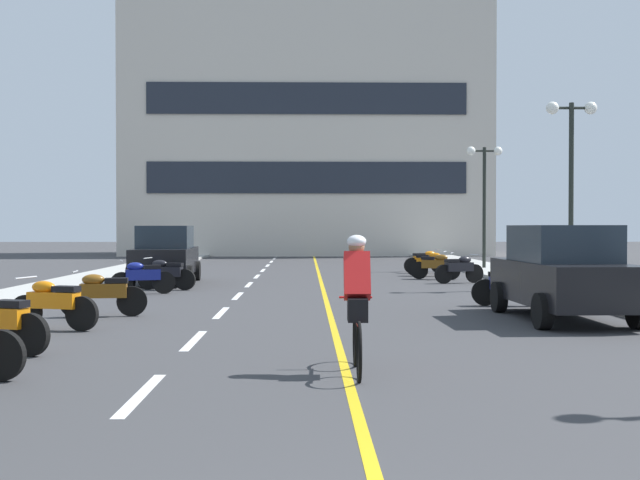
% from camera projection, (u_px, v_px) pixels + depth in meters
% --- Properties ---
extents(ground_plane, '(140.00, 140.00, 0.00)m').
position_uv_depth(ground_plane, '(314.00, 287.00, 23.49)').
color(ground_plane, '#38383A').
extents(curb_left, '(2.40, 72.00, 0.12)m').
position_uv_depth(curb_left, '(97.00, 279.00, 26.36)').
color(curb_left, '#A8A8A3').
rests_on(curb_left, ground).
extents(curb_right, '(2.40, 72.00, 0.12)m').
position_uv_depth(curb_right, '(527.00, 278.00, 26.62)').
color(curb_right, '#A8A8A3').
rests_on(curb_right, ground).
extents(lane_dash_1, '(0.14, 2.20, 0.01)m').
position_uv_depth(lane_dash_1, '(141.00, 394.00, 8.46)').
color(lane_dash_1, silver).
rests_on(lane_dash_1, ground).
extents(lane_dash_2, '(0.14, 2.20, 0.01)m').
position_uv_depth(lane_dash_2, '(194.00, 340.00, 12.46)').
color(lane_dash_2, silver).
rests_on(lane_dash_2, ground).
extents(lane_dash_3, '(0.14, 2.20, 0.01)m').
position_uv_depth(lane_dash_3, '(221.00, 313.00, 16.46)').
color(lane_dash_3, silver).
rests_on(lane_dash_3, ground).
extents(lane_dash_4, '(0.14, 2.20, 0.01)m').
position_uv_depth(lane_dash_4, '(238.00, 296.00, 20.46)').
color(lane_dash_4, silver).
rests_on(lane_dash_4, ground).
extents(lane_dash_5, '(0.14, 2.20, 0.01)m').
position_uv_depth(lane_dash_5, '(249.00, 285.00, 24.46)').
color(lane_dash_5, silver).
rests_on(lane_dash_5, ground).
extents(lane_dash_6, '(0.14, 2.20, 0.01)m').
position_uv_depth(lane_dash_6, '(257.00, 276.00, 28.46)').
color(lane_dash_6, silver).
rests_on(lane_dash_6, ground).
extents(lane_dash_7, '(0.14, 2.20, 0.01)m').
position_uv_depth(lane_dash_7, '(263.00, 270.00, 32.46)').
color(lane_dash_7, silver).
rests_on(lane_dash_7, ground).
extents(lane_dash_8, '(0.14, 2.20, 0.01)m').
position_uv_depth(lane_dash_8, '(268.00, 266.00, 36.45)').
color(lane_dash_8, silver).
rests_on(lane_dash_8, ground).
extents(lane_dash_9, '(0.14, 2.20, 0.01)m').
position_uv_depth(lane_dash_9, '(271.00, 262.00, 40.45)').
color(lane_dash_9, silver).
rests_on(lane_dash_9, ground).
extents(lane_dash_10, '(0.14, 2.20, 0.01)m').
position_uv_depth(lane_dash_10, '(274.00, 259.00, 44.45)').
color(lane_dash_10, silver).
rests_on(lane_dash_10, ground).
extents(lane_dash_11, '(0.14, 2.20, 0.01)m').
position_uv_depth(lane_dash_11, '(277.00, 256.00, 48.45)').
color(lane_dash_11, silver).
rests_on(lane_dash_11, ground).
extents(centre_line_yellow, '(0.12, 66.00, 0.01)m').
position_uv_depth(centre_line_yellow, '(320.00, 280.00, 26.50)').
color(centre_line_yellow, gold).
rests_on(centre_line_yellow, ground).
extents(office_building, '(22.75, 8.89, 15.76)m').
position_uv_depth(office_building, '(307.00, 134.00, 51.74)').
color(office_building, beige).
rests_on(office_building, ground).
extents(street_lamp_mid, '(1.46, 0.36, 5.24)m').
position_uv_depth(street_lamp_mid, '(571.00, 151.00, 22.64)').
color(street_lamp_mid, black).
rests_on(street_lamp_mid, curb_right).
extents(street_lamp_far, '(1.46, 0.36, 4.94)m').
position_uv_depth(street_lamp_far, '(484.00, 179.00, 32.28)').
color(street_lamp_far, black).
rests_on(street_lamp_far, curb_right).
extents(parked_car_near, '(2.01, 4.25, 1.82)m').
position_uv_depth(parked_car_near, '(562.00, 272.00, 15.22)').
color(parked_car_near, black).
rests_on(parked_car_near, ground).
extents(parked_car_mid, '(2.08, 4.28, 1.82)m').
position_uv_depth(parked_car_mid, '(165.00, 255.00, 24.92)').
color(parked_car_mid, black).
rests_on(parked_car_mid, ground).
extents(motorcycle_4, '(1.66, 0.73, 0.92)m').
position_uv_depth(motorcycle_4, '(53.00, 303.00, 13.72)').
color(motorcycle_4, black).
rests_on(motorcycle_4, ground).
extents(motorcycle_5, '(1.70, 0.60, 0.92)m').
position_uv_depth(motorcycle_5, '(103.00, 293.00, 15.75)').
color(motorcycle_5, black).
rests_on(motorcycle_5, ground).
extents(motorcycle_6, '(1.70, 0.60, 0.92)m').
position_uv_depth(motorcycle_6, '(510.00, 285.00, 17.89)').
color(motorcycle_6, black).
rests_on(motorcycle_6, ground).
extents(motorcycle_7, '(1.65, 0.76, 0.92)m').
position_uv_depth(motorcycle_7, '(142.00, 276.00, 20.98)').
color(motorcycle_7, black).
rests_on(motorcycle_7, ground).
extents(motorcycle_8, '(1.69, 0.62, 0.92)m').
position_uv_depth(motorcycle_8, '(166.00, 273.00, 22.41)').
color(motorcycle_8, black).
rests_on(motorcycle_8, ground).
extents(motorcycle_9, '(1.65, 0.77, 0.92)m').
position_uv_depth(motorcycle_9, '(460.00, 268.00, 25.07)').
color(motorcycle_9, black).
rests_on(motorcycle_9, ground).
extents(motorcycle_10, '(1.64, 0.79, 0.92)m').
position_uv_depth(motorcycle_10, '(436.00, 266.00, 26.90)').
color(motorcycle_10, black).
rests_on(motorcycle_10, ground).
extents(motorcycle_11, '(1.63, 0.81, 0.92)m').
position_uv_depth(motorcycle_11, '(430.00, 263.00, 28.62)').
color(motorcycle_11, black).
rests_on(motorcycle_11, ground).
extents(motorcycle_12, '(1.68, 0.66, 0.92)m').
position_uv_depth(motorcycle_12, '(425.00, 261.00, 30.51)').
color(motorcycle_12, black).
rests_on(motorcycle_12, ground).
extents(cyclist_rider, '(0.42, 1.77, 1.71)m').
position_uv_depth(cyclist_rider, '(357.00, 301.00, 9.69)').
color(cyclist_rider, black).
rests_on(cyclist_rider, ground).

